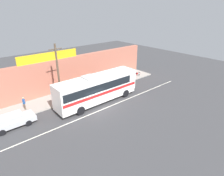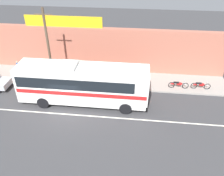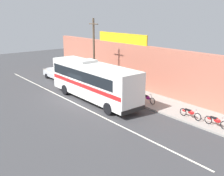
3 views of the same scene
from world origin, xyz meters
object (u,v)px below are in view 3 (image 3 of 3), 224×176
at_px(pedestrian_near_shop, 83,71).
at_px(utility_pole, 94,52).
at_px(parked_car, 57,73).
at_px(pedestrian_far_left, 120,84).
at_px(motorcycle_blue, 147,98).
at_px(intercity_bus, 93,79).
at_px(motorcycle_black, 190,113).
at_px(pedestrian_by_curb, 68,67).
at_px(motorcycle_green, 216,121).

bearing_deg(pedestrian_near_shop, utility_pole, -15.05).
bearing_deg(parked_car, pedestrian_far_left, 12.32).
relative_size(utility_pole, pedestrian_near_shop, 4.56).
height_order(parked_car, pedestrian_near_shop, pedestrian_near_shop).
height_order(parked_car, motorcycle_blue, parked_car).
relative_size(intercity_bus, parked_car, 2.61).
xyz_separation_m(pedestrian_far_left, pedestrian_near_shop, (-7.75, 0.49, 0.04)).
distance_m(motorcycle_black, pedestrian_near_shop, 16.54).
xyz_separation_m(utility_pole, motorcycle_blue, (7.68, 0.46, -3.43)).
distance_m(motorcycle_blue, pedestrian_far_left, 4.11).
xyz_separation_m(utility_pole, pedestrian_by_curb, (-7.55, 0.88, -2.90)).
bearing_deg(pedestrian_far_left, motorcycle_blue, -2.33).
distance_m(pedestrian_by_curb, pedestrian_far_left, 11.15).
xyz_separation_m(parked_car, pedestrian_by_curb, (-1.40, 2.38, 0.35)).
distance_m(intercity_bus, motorcycle_blue, 5.38).
bearing_deg(intercity_bus, utility_pole, 142.83).
relative_size(motorcycle_black, pedestrian_near_shop, 1.19).
xyz_separation_m(motorcycle_black, pedestrian_far_left, (-8.76, 0.27, 0.48)).
distance_m(motorcycle_black, pedestrian_far_left, 8.78).
xyz_separation_m(utility_pole, motorcycle_black, (12.37, 0.36, -3.43)).
distance_m(motorcycle_blue, pedestrian_by_curb, 15.24).
distance_m(intercity_bus, utility_pole, 4.97).
bearing_deg(intercity_bus, parked_car, 172.61).
relative_size(utility_pole, pedestrian_by_curb, 4.53).
height_order(motorcycle_black, pedestrian_near_shop, pedestrian_near_shop).
height_order(motorcycle_blue, pedestrian_far_left, pedestrian_far_left).
distance_m(intercity_bus, motorcycle_green, 11.40).
distance_m(motorcycle_green, pedestrian_far_left, 10.90).
relative_size(parked_car, motorcycle_green, 2.29).
bearing_deg(motorcycle_green, pedestrian_by_curb, 178.91).
xyz_separation_m(motorcycle_green, motorcycle_blue, (-6.81, 0.00, 0.00)).
height_order(motorcycle_black, pedestrian_by_curb, pedestrian_by_curb).
bearing_deg(motorcycle_green, motorcycle_blue, 179.97).
bearing_deg(pedestrian_by_curb, parked_car, -59.52).
relative_size(parked_car, pedestrian_by_curb, 2.61).
bearing_deg(motorcycle_blue, utility_pole, -176.55).
bearing_deg(motorcycle_blue, pedestrian_far_left, 177.67).
height_order(pedestrian_by_curb, pedestrian_far_left, pedestrian_by_curb).
bearing_deg(pedestrian_far_left, motorcycle_green, -0.89).
height_order(motorcycle_blue, pedestrian_near_shop, pedestrian_near_shop).
relative_size(utility_pole, pedestrian_far_left, 4.74).
bearing_deg(motorcycle_blue, pedestrian_near_shop, 176.84).
relative_size(pedestrian_by_curb, pedestrian_near_shop, 1.01).
relative_size(parked_car, pedestrian_near_shop, 2.62).
relative_size(motorcycle_black, motorcycle_green, 1.04).
distance_m(utility_pole, pedestrian_far_left, 4.70).
bearing_deg(pedestrian_by_curb, motorcycle_black, -1.49).
distance_m(motorcycle_green, pedestrian_near_shop, 18.65).
relative_size(motorcycle_green, pedestrian_far_left, 1.19).
height_order(intercity_bus, pedestrian_near_shop, intercity_bus).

